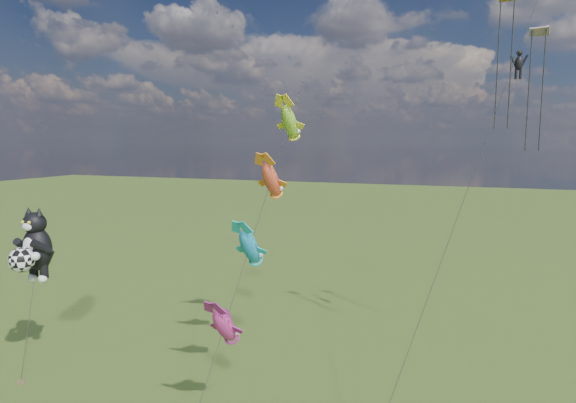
% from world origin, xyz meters
% --- Properties ---
extents(ground, '(300.00, 300.00, 0.00)m').
position_xyz_m(ground, '(0.00, 0.00, 0.00)').
color(ground, '#243E0F').
extents(cat_kite_rig, '(2.51, 4.12, 11.05)m').
position_xyz_m(cat_kite_rig, '(-6.60, -1.17, 8.39)').
color(cat_kite_rig, brown).
rests_on(cat_kite_rig, ground).
extents(fish_windsock_rig, '(1.56, 15.95, 19.93)m').
position_xyz_m(fish_windsock_rig, '(9.14, 1.26, 11.19)').
color(fish_windsock_rig, brown).
rests_on(fish_windsock_rig, ground).
extents(parafoil_rig, '(8.75, 15.79, 25.23)m').
position_xyz_m(parafoil_rig, '(23.36, 8.26, 20.11)').
color(parafoil_rig, brown).
rests_on(parafoil_rig, ground).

